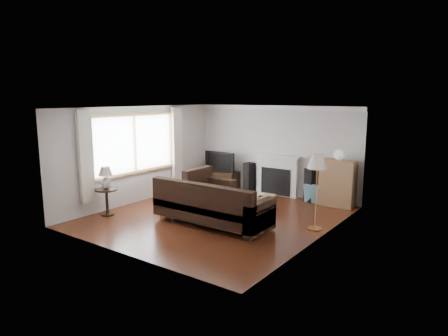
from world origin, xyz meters
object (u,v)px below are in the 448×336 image
Objects in this scene: floor_lamp at (316,193)px; coffee_table at (251,202)px; side_table at (107,202)px; tv_stand at (222,179)px; bookshelf at (338,183)px; sectional_sofa at (212,204)px.

coffee_table is at bearing 166.02° from floor_lamp.
tv_stand is at bearing 82.64° from side_table.
floor_lamp is (0.28, -2.05, 0.20)m from bookshelf.
floor_lamp is at bearing -17.98° from coffee_table.
sectional_sofa is at bearing -118.60° from bookshelf.
floor_lamp is (1.94, 0.99, 0.34)m from sectional_sofa.
side_table is at bearing -141.25° from coffee_table.
bookshelf is 0.74× the size of floor_lamp.
coffee_table is at bearing 42.74° from side_table.
side_table is (-2.43, -0.87, -0.14)m from sectional_sofa.
tv_stand is 3.92m from side_table.
side_table is (-4.37, -1.87, -0.48)m from floor_lamp.
sectional_sofa reaches higher than tv_stand.
side_table is at bearing -160.20° from sectional_sofa.
tv_stand is 0.65× the size of floor_lamp.
bookshelf reaches higher than side_table.
tv_stand is 0.37× the size of sectional_sofa.
bookshelf reaches higher than sectional_sofa.
coffee_table is 1.68× the size of side_table.
side_table is (-0.50, -3.89, 0.06)m from tv_stand.
floor_lamp is 2.52× the size of side_table.
tv_stand is 4.40m from floor_lamp.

